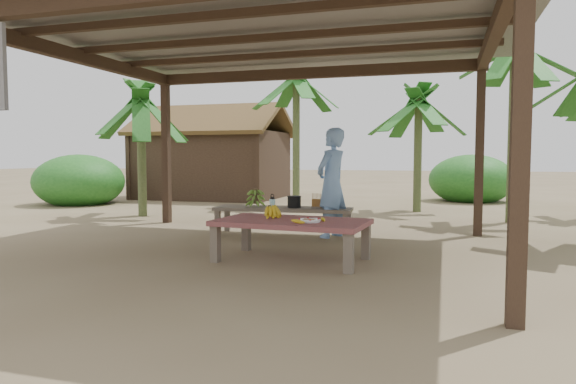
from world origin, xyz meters
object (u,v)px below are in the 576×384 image
(bench, at_px, (283,211))
(ripe_banana_bunch, at_px, (270,211))
(water_flask, at_px, (272,207))
(plate, at_px, (309,221))
(woman, at_px, (332,183))
(work_table, at_px, (292,225))
(cooking_pot, at_px, (294,202))

(bench, height_order, ripe_banana_bunch, ripe_banana_bunch)
(water_flask, bearing_deg, plate, -37.88)
(bench, distance_m, woman, 0.91)
(work_table, relative_size, water_flask, 6.57)
(water_flask, bearing_deg, cooking_pot, 96.02)
(ripe_banana_bunch, relative_size, water_flask, 0.99)
(ripe_banana_bunch, bearing_deg, plate, -26.61)
(ripe_banana_bunch, height_order, plate, ripe_banana_bunch)
(bench, bearing_deg, woman, -2.15)
(cooking_pot, bearing_deg, bench, -177.46)
(water_flask, height_order, cooking_pot, water_flask)
(ripe_banana_bunch, distance_m, cooking_pot, 1.77)
(bench, relative_size, water_flask, 7.85)
(bench, bearing_deg, cooking_pot, -1.72)
(woman, bearing_deg, plate, 27.42)
(work_table, bearing_deg, cooking_pot, 109.86)
(work_table, distance_m, water_flask, 0.53)
(work_table, relative_size, cooking_pot, 8.77)
(cooking_pot, height_order, woman, woman)
(water_flask, xyz_separation_m, woman, (0.44, 1.59, 0.24))
(ripe_banana_bunch, xyz_separation_m, cooking_pot, (-0.19, 1.75, -0.04))
(bench, distance_m, water_flask, 1.62)
(ripe_banana_bunch, bearing_deg, water_flask, 98.25)
(work_table, bearing_deg, plate, -24.91)
(bench, bearing_deg, plate, -68.99)
(work_table, bearing_deg, woman, 92.15)
(plate, height_order, woman, woman)
(cooking_pot, bearing_deg, ripe_banana_bunch, -83.74)
(work_table, distance_m, plate, 0.30)
(work_table, bearing_deg, ripe_banana_bunch, 159.90)
(work_table, xyz_separation_m, cooking_pot, (-0.53, 1.91, 0.11))
(bench, relative_size, ripe_banana_bunch, 7.94)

